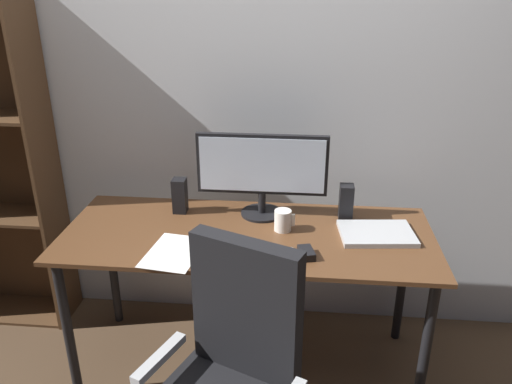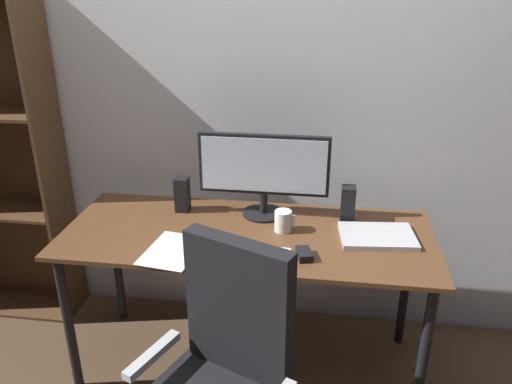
# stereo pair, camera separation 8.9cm
# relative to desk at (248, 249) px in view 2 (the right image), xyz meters

# --- Properties ---
(ground_plane) EXTENTS (12.00, 12.00, 0.00)m
(ground_plane) POSITION_rel_desk_xyz_m (0.00, 0.00, -0.66)
(ground_plane) COLOR #4C3826
(back_wall) EXTENTS (6.40, 0.10, 2.60)m
(back_wall) POSITION_rel_desk_xyz_m (0.00, 0.51, 0.64)
(back_wall) COLOR silver
(back_wall) RESTS_ON ground
(desk) EXTENTS (1.65, 0.67, 0.74)m
(desk) POSITION_rel_desk_xyz_m (0.00, 0.00, 0.00)
(desk) COLOR #56351E
(desk) RESTS_ON ground
(monitor) EXTENTS (0.61, 0.20, 0.40)m
(monitor) POSITION_rel_desk_xyz_m (0.05, 0.19, 0.32)
(monitor) COLOR black
(monitor) RESTS_ON desk
(keyboard) EXTENTS (0.29, 0.12, 0.02)m
(keyboard) POSITION_rel_desk_xyz_m (0.06, -0.19, 0.09)
(keyboard) COLOR silver
(keyboard) RESTS_ON desk
(mouse) EXTENTS (0.08, 0.11, 0.03)m
(mouse) POSITION_rel_desk_xyz_m (0.26, -0.18, 0.10)
(mouse) COLOR black
(mouse) RESTS_ON desk
(coffee_mug) EXTENTS (0.09, 0.08, 0.10)m
(coffee_mug) POSITION_rel_desk_xyz_m (0.16, 0.04, 0.13)
(coffee_mug) COLOR white
(coffee_mug) RESTS_ON desk
(laptop) EXTENTS (0.34, 0.26, 0.02)m
(laptop) POSITION_rel_desk_xyz_m (0.57, 0.03, 0.10)
(laptop) COLOR #B7BABC
(laptop) RESTS_ON desk
(speaker_left) EXTENTS (0.06, 0.07, 0.17)m
(speaker_left) POSITION_rel_desk_xyz_m (-0.35, 0.19, 0.17)
(speaker_left) COLOR black
(speaker_left) RESTS_ON desk
(speaker_right) EXTENTS (0.06, 0.07, 0.17)m
(speaker_right) POSITION_rel_desk_xyz_m (0.44, 0.19, 0.17)
(speaker_right) COLOR black
(speaker_right) RESTS_ON desk
(paper_sheet) EXTENTS (0.25, 0.32, 0.00)m
(paper_sheet) POSITION_rel_desk_xyz_m (-0.28, -0.20, 0.09)
(paper_sheet) COLOR white
(paper_sheet) RESTS_ON desk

